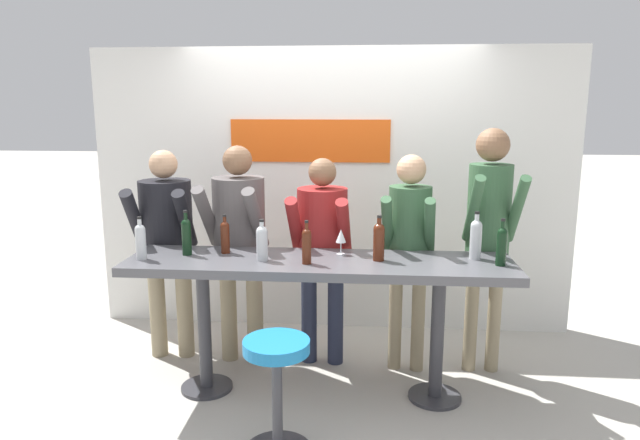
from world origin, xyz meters
name	(u,v)px	position (x,y,z in m)	size (l,w,h in m)	color
ground_plane	(319,393)	(0.00, 0.00, 0.00)	(40.00, 40.00, 0.00)	#B2ADA3
back_wall	(331,191)	(0.00, 1.30, 1.23)	(4.16, 0.12, 2.45)	silver
tasting_table	(319,280)	(0.00, 0.00, 0.82)	(2.56, 0.62, 0.96)	#4C4C51
bar_stool	(277,379)	(-0.17, -0.71, 0.46)	(0.39, 0.39, 0.69)	#333338
person_far_left	(167,233)	(-1.22, 0.51, 1.00)	(0.49, 0.56, 1.64)	gray
person_left	(239,232)	(-0.64, 0.47, 1.03)	(0.51, 0.59, 1.68)	gray
person_center_left	(322,240)	(-0.02, 0.49, 0.98)	(0.47, 0.54, 1.59)	#23283D
person_center	(409,238)	(0.62, 0.43, 1.02)	(0.41, 0.52, 1.62)	gray
person_center_right	(489,221)	(1.18, 0.46, 1.15)	(0.37, 0.53, 1.81)	gray
wine_bottle_0	(307,244)	(-0.07, -0.10, 1.09)	(0.06, 0.06, 0.29)	#4C1E0F
wine_bottle_1	(141,240)	(-1.17, -0.09, 1.09)	(0.07, 0.07, 0.29)	#B7BCC1
wine_bottle_2	(476,237)	(1.03, 0.11, 1.11)	(0.08, 0.08, 0.32)	#B7BCC1
wine_bottle_3	(225,236)	(-0.66, 0.12, 1.08)	(0.06, 0.06, 0.27)	#4C1E0F
wine_bottle_4	(502,244)	(1.17, -0.04, 1.10)	(0.06, 0.06, 0.30)	black
wine_bottle_5	(186,235)	(-0.91, 0.05, 1.10)	(0.06, 0.06, 0.31)	black
wine_bottle_6	(262,241)	(-0.37, -0.04, 1.09)	(0.08, 0.08, 0.27)	#B7BCC1
wine_bottle_7	(379,240)	(0.39, 0.02, 1.10)	(0.07, 0.07, 0.30)	#4C1E0F
wine_glass_0	(341,237)	(0.14, 0.15, 1.09)	(0.07, 0.07, 0.18)	silver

